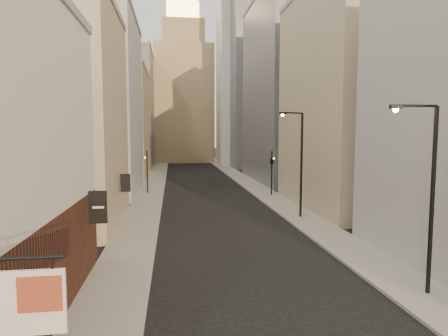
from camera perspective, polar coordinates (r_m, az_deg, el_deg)
The scene contains 15 objects.
sidewalk_left at distance 58.71m, azimuth -10.30°, elevation -1.54°, with size 3.00×140.00×0.15m, color gray.
sidewalk_right at distance 59.57m, azimuth 2.29°, elevation -1.36°, with size 3.00×140.00×0.15m, color gray.
left_bldg_beige at distance 30.37m, azimuth -23.43°, elevation 6.88°, with size 8.00×12.00×16.00m, color tan.
left_bldg_grey at distance 46.07m, azimuth -18.13°, elevation 8.83°, with size 8.00×16.00×20.00m, color gray.
left_bldg_tan at distance 63.79m, azimuth -15.21°, elevation 6.48°, with size 8.00×18.00×17.00m, color #8E7453.
left_bldg_wingrid at distance 83.80m, azimuth -13.51°, elevation 8.57°, with size 8.00×20.00×24.00m, color gray.
right_bldg_beige at distance 37.00m, azimuth 17.96°, elevation 9.78°, with size 8.00×16.00×20.00m, color tan.
right_bldg_wingrid at distance 55.92m, azimuth 8.94°, elevation 11.42°, with size 8.00×20.00×26.00m, color gray.
highrise at distance 86.23m, azimuth 7.44°, elevation 17.74°, with size 21.00×23.00×51.20m.
clock_tower at distance 95.90m, azimuth -6.17°, elevation 11.62°, with size 14.00×14.00×44.90m.
white_tower at distance 83.27m, azimuth 1.92°, elevation 13.30°, with size 8.00×8.00×41.50m.
streetlamp_near at distance 17.69m, azimuth 28.66°, elevation -2.83°, with size 2.12×0.23×8.09m.
streetlamp_mid at distance 30.66m, azimuth 11.40°, elevation 1.40°, with size 2.18×0.88×8.60m.
traffic_light_left at distance 43.52m, azimuth -11.63°, elevation 0.42°, with size 0.55×0.44×5.00m.
traffic_light_right at distance 41.59m, azimuth 7.30°, elevation 1.00°, with size 0.64×0.62×5.00m.
Camera 1 is at (-3.93, -3.25, 6.90)m, focal length 30.00 mm.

